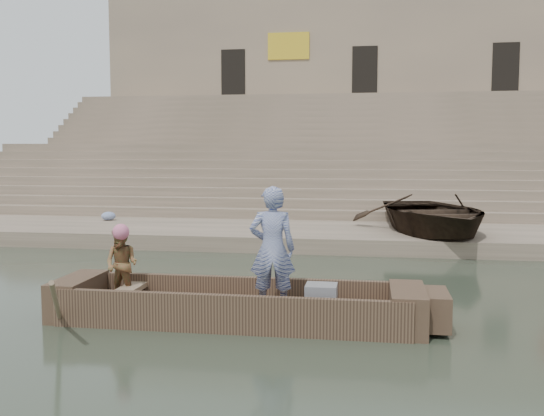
% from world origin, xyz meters
% --- Properties ---
extents(ground, '(120.00, 120.00, 0.00)m').
position_xyz_m(ground, '(0.00, 0.00, 0.00)').
color(ground, '#293326').
rests_on(ground, ground).
extents(lower_landing, '(32.00, 4.00, 0.40)m').
position_xyz_m(lower_landing, '(0.00, 8.00, 0.20)').
color(lower_landing, gray).
rests_on(lower_landing, ground).
extents(mid_landing, '(32.00, 3.00, 2.80)m').
position_xyz_m(mid_landing, '(0.00, 15.50, 1.40)').
color(mid_landing, gray).
rests_on(mid_landing, ground).
extents(upper_landing, '(32.00, 3.00, 5.20)m').
position_xyz_m(upper_landing, '(0.00, 22.50, 2.60)').
color(upper_landing, gray).
rests_on(upper_landing, ground).
extents(ghat_steps, '(32.00, 11.00, 5.20)m').
position_xyz_m(ghat_steps, '(0.00, 17.19, 1.80)').
color(ghat_steps, gray).
rests_on(ghat_steps, ground).
extents(building_wall, '(32.00, 5.07, 11.20)m').
position_xyz_m(building_wall, '(0.00, 26.50, 5.60)').
color(building_wall, gray).
rests_on(building_wall, ground).
extents(main_rowboat, '(5.00, 1.30, 0.22)m').
position_xyz_m(main_rowboat, '(-3.61, -0.04, 0.11)').
color(main_rowboat, brown).
rests_on(main_rowboat, ground).
extents(rowboat_trim, '(6.04, 2.63, 1.82)m').
position_xyz_m(rowboat_trim, '(-3.40, -0.05, 0.31)').
color(rowboat_trim, brown).
rests_on(rowboat_trim, ground).
extents(standing_man, '(0.73, 0.52, 1.86)m').
position_xyz_m(standing_man, '(-3.03, -0.15, 1.15)').
color(standing_man, navy).
rests_on(standing_man, main_rowboat).
extents(rowing_man, '(0.63, 0.53, 1.15)m').
position_xyz_m(rowing_man, '(-5.48, 0.11, 0.80)').
color(rowing_man, '#246D2D').
rests_on(rowing_man, main_rowboat).
extents(television, '(0.46, 0.42, 0.40)m').
position_xyz_m(television, '(-2.32, -0.04, 0.42)').
color(television, slate).
rests_on(television, main_rowboat).
extents(beached_rowboat, '(4.63, 5.68, 1.03)m').
position_xyz_m(beached_rowboat, '(0.00, 7.65, 0.92)').
color(beached_rowboat, '#2D2116').
rests_on(beached_rowboat, lower_landing).
extents(cloth_bundles, '(14.13, 0.46, 0.26)m').
position_xyz_m(cloth_bundles, '(-2.78, 8.98, 0.53)').
color(cloth_bundles, '#3F5999').
rests_on(cloth_bundles, lower_landing).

